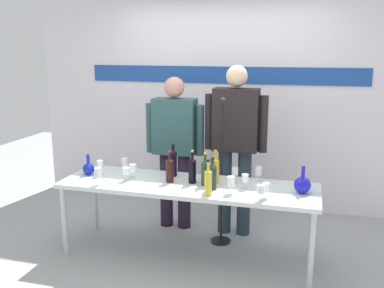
% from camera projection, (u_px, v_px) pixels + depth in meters
% --- Properties ---
extents(ground_plane, '(10.00, 10.00, 0.00)m').
position_uv_depth(ground_plane, '(188.00, 255.00, 4.15)').
color(ground_plane, '#9CA09F').
extents(back_wall, '(4.83, 0.11, 3.00)m').
position_uv_depth(back_wall, '(223.00, 85.00, 5.27)').
color(back_wall, white).
rests_on(back_wall, ground).
extents(display_table, '(2.39, 0.70, 0.72)m').
position_uv_depth(display_table, '(188.00, 189.00, 4.00)').
color(display_table, silver).
rests_on(display_table, ground).
extents(decanter_blue_left, '(0.12, 0.12, 0.21)m').
position_uv_depth(decanter_blue_left, '(89.00, 168.00, 4.26)').
color(decanter_blue_left, '#1625B5').
rests_on(decanter_blue_left, display_table).
extents(decanter_blue_right, '(0.15, 0.15, 0.24)m').
position_uv_depth(decanter_blue_right, '(302.00, 185.00, 3.72)').
color(decanter_blue_right, '#1B1ABB').
rests_on(decanter_blue_right, display_table).
extents(presenter_left, '(0.65, 0.22, 1.66)m').
position_uv_depth(presenter_left, '(175.00, 142.00, 4.63)').
color(presenter_left, black).
rests_on(presenter_left, ground).
extents(presenter_right, '(0.65, 0.22, 1.79)m').
position_uv_depth(presenter_right, '(235.00, 139.00, 4.44)').
color(presenter_right, '#24323C').
rests_on(presenter_right, ground).
extents(wine_bottle_0, '(0.07, 0.07, 0.31)m').
position_uv_depth(wine_bottle_0, '(192.00, 170.00, 3.99)').
color(wine_bottle_0, black).
rests_on(wine_bottle_0, display_table).
extents(wine_bottle_1, '(0.07, 0.07, 0.30)m').
position_uv_depth(wine_bottle_1, '(170.00, 169.00, 4.02)').
color(wine_bottle_1, black).
rests_on(wine_bottle_1, display_table).
extents(wine_bottle_2, '(0.07, 0.07, 0.31)m').
position_uv_depth(wine_bottle_2, '(215.00, 169.00, 3.99)').
color(wine_bottle_2, gold).
rests_on(wine_bottle_2, display_table).
extents(wine_bottle_3, '(0.08, 0.08, 0.32)m').
position_uv_depth(wine_bottle_3, '(173.00, 162.00, 4.20)').
color(wine_bottle_3, black).
rests_on(wine_bottle_3, display_table).
extents(wine_bottle_4, '(0.06, 0.06, 0.31)m').
position_uv_depth(wine_bottle_4, '(208.00, 181.00, 3.65)').
color(wine_bottle_4, gold).
rests_on(wine_bottle_4, display_table).
extents(wine_bottle_5, '(0.08, 0.08, 0.29)m').
position_uv_depth(wine_bottle_5, '(212.00, 176.00, 3.81)').
color(wine_bottle_5, '#1B2D26').
rests_on(wine_bottle_5, display_table).
extents(wine_bottle_6, '(0.07, 0.07, 0.30)m').
position_uv_depth(wine_bottle_6, '(205.00, 172.00, 3.93)').
color(wine_bottle_6, '#1F3D1F').
rests_on(wine_bottle_6, display_table).
extents(wine_glass_left_0, '(0.07, 0.07, 0.13)m').
position_uv_depth(wine_glass_left_0, '(126.00, 171.00, 4.07)').
color(wine_glass_left_0, white).
rests_on(wine_glass_left_0, display_table).
extents(wine_glass_left_1, '(0.06, 0.06, 0.16)m').
position_uv_depth(wine_glass_left_1, '(100.00, 165.00, 4.21)').
color(wine_glass_left_1, white).
rests_on(wine_glass_left_1, display_table).
extents(wine_glass_left_2, '(0.06, 0.06, 0.16)m').
position_uv_depth(wine_glass_left_2, '(98.00, 173.00, 3.94)').
color(wine_glass_left_2, white).
rests_on(wine_glass_left_2, display_table).
extents(wine_glass_left_3, '(0.06, 0.06, 0.16)m').
position_uv_depth(wine_glass_left_3, '(125.00, 162.00, 4.31)').
color(wine_glass_left_3, white).
rests_on(wine_glass_left_3, display_table).
extents(wine_glass_left_4, '(0.07, 0.07, 0.14)m').
position_uv_depth(wine_glass_left_4, '(133.00, 168.00, 4.16)').
color(wine_glass_left_4, white).
rests_on(wine_glass_left_4, display_table).
extents(wine_glass_right_0, '(0.07, 0.07, 0.14)m').
position_uv_depth(wine_glass_right_0, '(261.00, 190.00, 3.52)').
color(wine_glass_right_0, white).
rests_on(wine_glass_right_0, display_table).
extents(wine_glass_right_1, '(0.06, 0.06, 0.15)m').
position_uv_depth(wine_glass_right_1, '(258.00, 171.00, 4.04)').
color(wine_glass_right_1, white).
rests_on(wine_glass_right_1, display_table).
extents(wine_glass_right_2, '(0.06, 0.06, 0.13)m').
position_uv_depth(wine_glass_right_2, '(266.00, 187.00, 3.60)').
color(wine_glass_right_2, white).
rests_on(wine_glass_right_2, display_table).
extents(wine_glass_right_3, '(0.07, 0.07, 0.15)m').
position_uv_depth(wine_glass_right_3, '(231.00, 182.00, 3.70)').
color(wine_glass_right_3, white).
rests_on(wine_glass_right_3, display_table).
extents(wine_glass_right_4, '(0.06, 0.06, 0.15)m').
position_uv_depth(wine_glass_right_4, '(235.00, 172.00, 4.01)').
color(wine_glass_right_4, white).
rests_on(wine_glass_right_4, display_table).
extents(wine_glass_right_5, '(0.06, 0.06, 0.13)m').
position_uv_depth(wine_glass_right_5, '(245.00, 178.00, 3.84)').
color(wine_glass_right_5, white).
rests_on(wine_glass_right_5, display_table).
extents(microphone_stand, '(0.20, 0.20, 1.49)m').
position_uv_depth(microphone_stand, '(222.00, 196.00, 4.33)').
color(microphone_stand, black).
rests_on(microphone_stand, ground).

